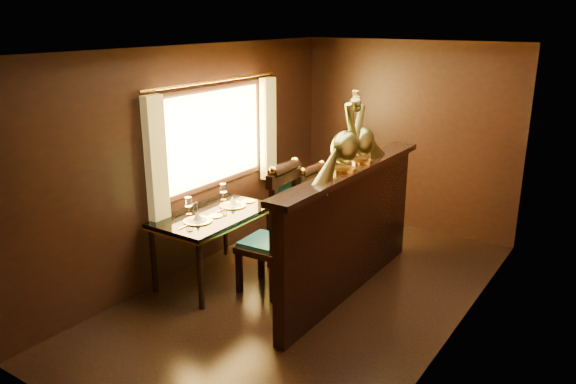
# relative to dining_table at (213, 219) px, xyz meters

# --- Properties ---
(ground) EXTENTS (5.00, 5.00, 0.00)m
(ground) POSITION_rel_dining_table_xyz_m (1.06, 0.24, -0.70)
(ground) COLOR black
(ground) RESTS_ON ground
(room_shell) EXTENTS (3.04, 5.04, 2.52)m
(room_shell) POSITION_rel_dining_table_xyz_m (0.97, 0.26, 0.88)
(room_shell) COLOR black
(room_shell) RESTS_ON ground
(partition) EXTENTS (0.26, 2.70, 1.36)m
(partition) POSITION_rel_dining_table_xyz_m (1.38, 0.54, 0.02)
(partition) COLOR black
(partition) RESTS_ON ground
(dining_table) EXTENTS (0.79, 1.30, 0.97)m
(dining_table) POSITION_rel_dining_table_xyz_m (0.00, 0.00, 0.00)
(dining_table) COLOR black
(dining_table) RESTS_ON ground
(chair_left) EXTENTS (0.54, 0.57, 1.43)m
(chair_left) POSITION_rel_dining_table_xyz_m (0.76, 0.12, 0.05)
(chair_left) COLOR black
(chair_left) RESTS_ON ground
(chair_right) EXTENTS (0.48, 0.53, 1.32)m
(chair_right) POSITION_rel_dining_table_xyz_m (0.81, 0.59, -0.01)
(chair_right) COLOR black
(chair_right) RESTS_ON ground
(peacock_left) EXTENTS (0.24, 0.64, 0.76)m
(peacock_left) POSITION_rel_dining_table_xyz_m (1.38, 0.36, 1.04)
(peacock_left) COLOR #1B532E
(peacock_left) RESTS_ON partition
(peacock_right) EXTENTS (0.22, 0.59, 0.70)m
(peacock_right) POSITION_rel_dining_table_xyz_m (1.38, 0.74, 1.01)
(peacock_right) COLOR #1B532E
(peacock_right) RESTS_ON partition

